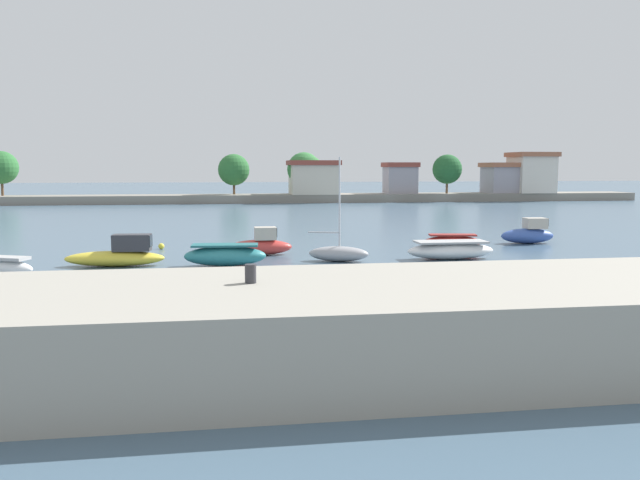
% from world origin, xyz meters
% --- Properties ---
extents(ground_plane, '(400.00, 400.00, 0.00)m').
position_xyz_m(ground_plane, '(0.00, 0.00, 0.00)').
color(ground_plane, '#476075').
extents(seawall_embankment, '(90.25, 6.77, 2.24)m').
position_xyz_m(seawall_embankment, '(0.00, -7.33, 1.12)').
color(seawall_embankment, '#9E998C').
rests_on(seawall_embankment, ground).
extents(mooring_bollard, '(0.29, 0.29, 0.49)m').
position_xyz_m(mooring_bollard, '(0.63, -6.80, 2.49)').
color(mooring_bollard, '#2D2D33').
rests_on(mooring_bollard, seawall_embankment).
extents(moored_boat_0, '(3.61, 2.30, 0.99)m').
position_xyz_m(moored_boat_0, '(-10.63, 8.89, 0.47)').
color(moored_boat_0, white).
rests_on(moored_boat_0, ground).
extents(moored_boat_1, '(5.30, 1.82, 1.69)m').
position_xyz_m(moored_boat_1, '(-5.61, 11.50, 0.58)').
color(moored_boat_1, yellow).
rests_on(moored_boat_1, ground).
extents(moored_boat_2, '(4.43, 1.78, 1.17)m').
position_xyz_m(moored_boat_2, '(-0.00, 10.69, 0.57)').
color(moored_boat_2, teal).
rests_on(moored_boat_2, ground).
extents(moored_boat_3, '(3.88, 1.34, 1.67)m').
position_xyz_m(moored_boat_3, '(2.11, 14.66, 0.60)').
color(moored_boat_3, '#C63833').
rests_on(moored_boat_3, ground).
extents(moored_boat_4, '(3.53, 2.09, 5.78)m').
position_xyz_m(moored_boat_4, '(6.26, 11.43, 0.47)').
color(moored_boat_4, '#9E9EA3').
rests_on(moored_boat_4, ground).
extents(moored_boat_5, '(5.07, 1.86, 1.05)m').
position_xyz_m(moored_boat_5, '(12.75, 11.36, 0.51)').
color(moored_boat_5, white).
rests_on(moored_boat_5, ground).
extents(moored_boat_6, '(3.87, 1.69, 0.90)m').
position_xyz_m(moored_boat_6, '(14.60, 16.09, 0.44)').
color(moored_boat_6, '#C63833').
rests_on(moored_boat_6, ground).
extents(moored_boat_7, '(3.76, 1.58, 1.76)m').
position_xyz_m(moored_boat_7, '(20.69, 17.73, 0.68)').
color(moored_boat_7, '#3856A8').
rests_on(moored_boat_7, ground).
extents(mooring_buoy_1, '(0.38, 0.38, 0.38)m').
position_xyz_m(mooring_buoy_1, '(-4.03, 18.34, 0.19)').
color(mooring_buoy_1, yellow).
rests_on(mooring_buoy_1, ground).
extents(distant_shoreline, '(128.00, 6.79, 7.52)m').
position_xyz_m(distant_shoreline, '(12.19, 71.65, 2.69)').
color(distant_shoreline, gray).
rests_on(distant_shoreline, ground).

